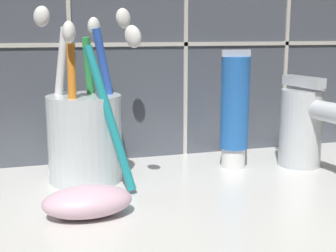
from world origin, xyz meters
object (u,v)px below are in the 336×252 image
(toothbrush_cup, at_px, (86,132))
(soap_bar, at_px, (88,202))
(toothpaste_tube, at_px, (235,110))
(sink_faucet, at_px, (306,124))

(toothbrush_cup, relative_size, soap_bar, 2.37)
(toothbrush_cup, height_order, toothpaste_tube, toothbrush_cup)
(sink_faucet, bearing_deg, toothbrush_cup, -105.78)
(toothpaste_tube, distance_m, sink_faucet, 0.09)
(sink_faucet, bearing_deg, soap_bar, -83.82)
(toothpaste_tube, distance_m, soap_bar, 0.23)
(toothpaste_tube, xyz_separation_m, sink_faucet, (0.08, -0.02, -0.02))
(sink_faucet, relative_size, soap_bar, 1.49)
(sink_faucet, bearing_deg, toothpaste_tube, -117.14)
(toothbrush_cup, bearing_deg, soap_bar, -96.67)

